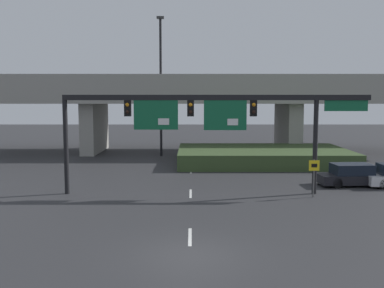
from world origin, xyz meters
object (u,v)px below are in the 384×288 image
at_px(parked_sedan_near_right, 355,176).
at_px(signal_gantry, 209,113).
at_px(highway_light_pole_near, 162,83).
at_px(speed_limit_sign, 316,173).

bearing_deg(parked_sedan_near_right, signal_gantry, -169.33).
distance_m(highway_light_pole_near, parked_sedan_near_right, 21.41).
bearing_deg(parked_sedan_near_right, speed_limit_sign, -139.33).
bearing_deg(parked_sedan_near_right, highway_light_pole_near, 127.94).
height_order(speed_limit_sign, parked_sedan_near_right, speed_limit_sign).
xyz_separation_m(signal_gantry, highway_light_pole_near, (-3.96, 17.71, 2.30)).
bearing_deg(signal_gantry, speed_limit_sign, -9.27).
bearing_deg(speed_limit_sign, signal_gantry, 170.73).
relative_size(speed_limit_sign, parked_sedan_near_right, 0.45).
relative_size(speed_limit_sign, highway_light_pole_near, 0.16).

